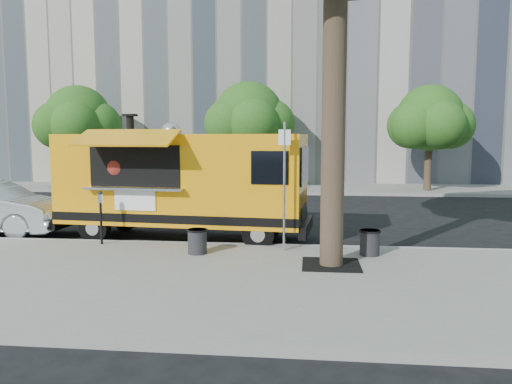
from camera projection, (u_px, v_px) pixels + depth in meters
ground at (229, 241)px, 13.46m from camera, size 120.00×120.00×0.00m
sidewalk at (196, 281)px, 9.50m from camera, size 60.00×6.00×0.15m
curb at (223, 246)px, 12.53m from camera, size 60.00×0.14×0.16m
far_sidewalk at (269, 188)px, 26.79m from camera, size 60.00×5.00×0.15m
building_left at (165, 4)px, 34.72m from camera, size 22.00×14.00×24.00m
building_mid at (457, 30)px, 33.83m from camera, size 20.00×14.00×20.00m
tree_well at (331, 265)px, 10.40m from camera, size 1.20×1.20×0.02m
far_tree_a at (78, 118)px, 26.25m from camera, size 3.42×3.42×5.36m
far_tree_b at (249, 117)px, 25.69m from camera, size 3.60×3.60×5.50m
far_tree_c at (430, 118)px, 24.47m from camera, size 3.24×3.24×5.21m
sign_post at (284, 178)px, 11.56m from camera, size 0.28×0.06×3.00m
parking_meter at (101, 211)px, 12.33m from camera, size 0.11×0.11×1.33m
food_truck at (182, 181)px, 13.59m from camera, size 7.07×3.49×3.41m
trash_bin_left at (197, 241)px, 11.38m from camera, size 0.47×0.47×0.56m
trash_bin_right at (370, 242)px, 11.23m from camera, size 0.48×0.48×0.57m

